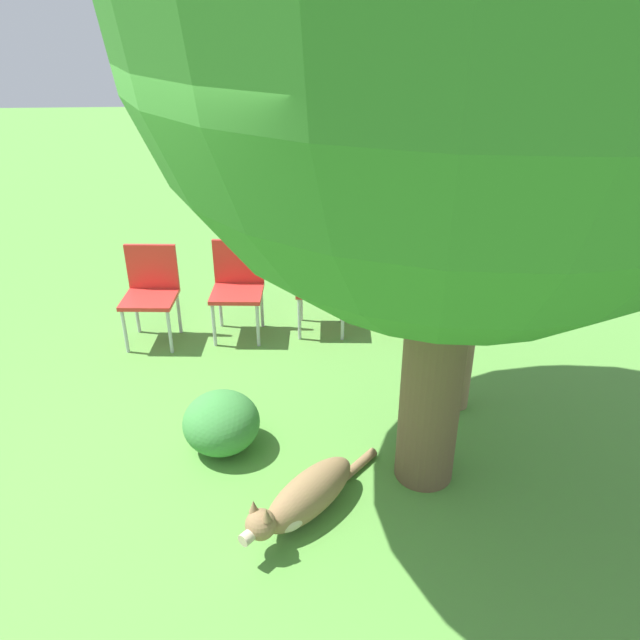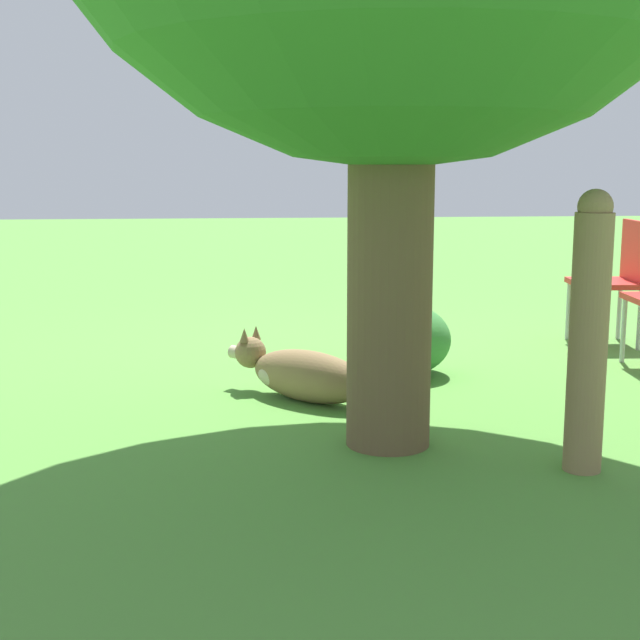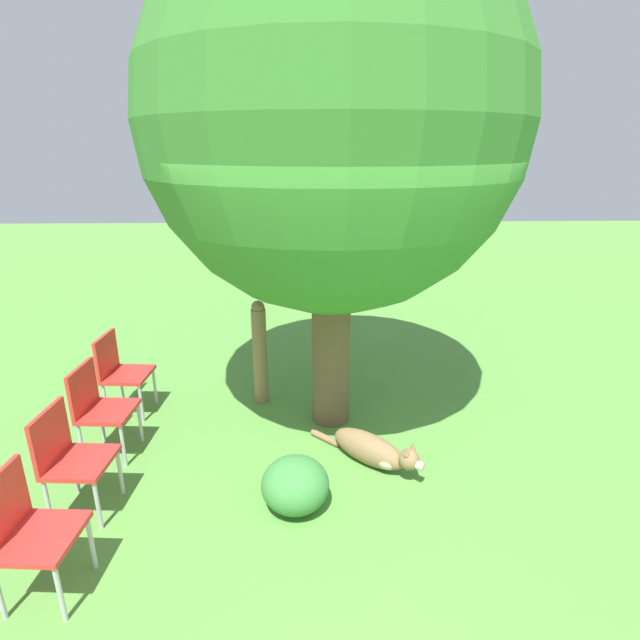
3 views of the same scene
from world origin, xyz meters
The scene contains 9 objects.
ground_plane centered at (0.00, 0.00, 0.00)m, with size 30.00×30.00×0.00m, color #56933D.
oak_tree centered at (-0.07, 1.30, 2.78)m, with size 3.20×3.20×4.39m.
dog centered at (0.26, 0.52, 0.14)m, with size 0.92×0.86×0.35m.
fence_post centered at (-0.79, 1.71, 0.57)m, with size 0.15×0.15×1.13m.
red_chair_0 centered at (-1.98, -0.71, 0.49)m, with size 0.45×0.47×0.84m.
red_chair_1 centered at (-2.05, 0.03, 0.49)m, with size 0.45×0.47×0.84m.
red_chair_2 centered at (-2.12, 0.77, 0.49)m, with size 0.45×0.47×0.84m.
red_chair_3 centered at (-2.19, 1.51, 0.49)m, with size 0.45×0.47×0.84m.
low_shrub centered at (-0.41, 0.00, 0.20)m, with size 0.51×0.51×0.41m.
Camera 3 is at (-0.32, -3.12, 2.61)m, focal length 28.00 mm.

